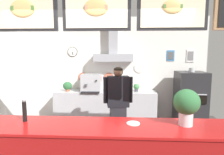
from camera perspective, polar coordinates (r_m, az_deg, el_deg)
back_wall_assembly at (r=5.22m, az=-0.65°, el=3.18°), size 5.27×2.94×2.92m
back_prep_counter at (r=5.24m, az=-1.99°, el=-9.16°), size 2.67×0.52×0.93m
pizza_oven at (r=5.25m, az=22.07°, el=-6.47°), size 0.69×0.70×1.58m
shop_worker at (r=3.86m, az=1.79°, el=-8.39°), size 0.57×0.28×1.67m
espresso_machine at (r=5.11m, az=-6.07°, el=-1.64°), size 0.52×0.48×0.46m
potted_sage at (r=5.26m, az=-13.03°, el=-2.48°), size 0.24×0.24×0.25m
potted_oregano at (r=5.13m, az=7.23°, el=-2.86°), size 0.16×0.16×0.20m
basil_vase at (r=2.53m, az=21.12°, el=-7.58°), size 0.31×0.31×0.45m
condiment_plate at (r=2.49m, az=6.29°, el=-13.33°), size 0.17×0.17×0.01m
pepper_grinder at (r=2.76m, az=-24.44°, el=-8.77°), size 0.05×0.05×0.30m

